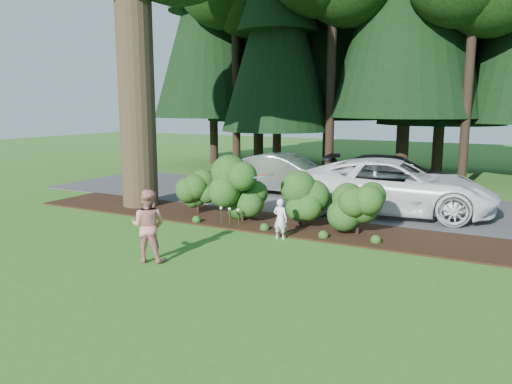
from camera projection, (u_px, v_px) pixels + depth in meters
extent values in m
plane|color=#2C661D|center=(191.00, 247.00, 12.70)|extent=(80.00, 80.00, 0.00)
cube|color=black|center=(252.00, 220.00, 15.52)|extent=(16.00, 2.50, 0.05)
cube|color=#38383A|center=(305.00, 198.00, 19.21)|extent=(22.00, 6.00, 0.03)
cylinder|color=#2F2117|center=(134.00, 32.00, 16.75)|extent=(1.24, 1.24, 12.00)
sphere|color=#1F4114|center=(198.00, 195.00, 16.30)|extent=(1.08, 1.08, 1.08)
cylinder|color=black|center=(198.00, 210.00, 16.38)|extent=(0.08, 0.08, 0.30)
sphere|color=#1F4114|center=(242.00, 192.00, 15.24)|extent=(1.35, 1.35, 1.35)
cylinder|color=black|center=(243.00, 217.00, 15.37)|extent=(0.08, 0.08, 0.30)
sphere|color=#1F4114|center=(301.00, 200.00, 14.68)|extent=(1.26, 1.26, 1.26)
cylinder|color=black|center=(300.00, 222.00, 14.80)|extent=(0.08, 0.08, 0.30)
sphere|color=#1F4114|center=(358.00, 211.00, 13.69)|extent=(1.17, 1.17, 1.17)
cylinder|color=black|center=(357.00, 231.00, 13.79)|extent=(0.08, 0.08, 0.30)
cylinder|color=#1F4114|center=(221.00, 217.00, 15.02)|extent=(0.01, 0.01, 0.50)
sphere|color=white|center=(221.00, 208.00, 14.97)|extent=(0.09, 0.09, 0.09)
cylinder|color=#1F4114|center=(230.00, 218.00, 14.88)|extent=(0.01, 0.01, 0.50)
sphere|color=white|center=(230.00, 209.00, 14.84)|extent=(0.09, 0.09, 0.09)
cylinder|color=#1F4114|center=(238.00, 219.00, 14.74)|extent=(0.01, 0.01, 0.50)
sphere|color=white|center=(238.00, 210.00, 14.70)|extent=(0.09, 0.09, 0.09)
cylinder|color=black|center=(196.00, 81.00, 28.42)|extent=(0.50, 0.50, 9.80)
cone|color=black|center=(195.00, 30.00, 27.93)|extent=(6.16, 6.16, 10.50)
cylinder|color=black|center=(238.00, 87.00, 27.75)|extent=(0.50, 0.50, 9.10)
cylinder|color=black|center=(292.00, 73.00, 26.67)|extent=(0.50, 0.50, 10.50)
cone|color=black|center=(292.00, 14.00, 26.15)|extent=(6.60, 6.60, 11.25)
cylinder|color=black|center=(335.00, 88.00, 24.12)|extent=(0.50, 0.50, 8.75)
cylinder|color=black|center=(404.00, 61.00, 23.38)|extent=(0.50, 0.50, 11.20)
cylinder|color=black|center=(474.00, 79.00, 23.01)|extent=(0.50, 0.50, 9.45)
cylinder|color=black|center=(256.00, 72.00, 31.51)|extent=(0.50, 0.50, 11.20)
cone|color=black|center=(257.00, 19.00, 30.95)|extent=(7.04, 7.04, 12.00)
cylinder|color=black|center=(337.00, 75.00, 28.57)|extent=(0.50, 0.50, 10.50)
cone|color=black|center=(338.00, 20.00, 28.05)|extent=(6.60, 6.60, 11.25)
cylinder|color=black|center=(451.00, 59.00, 26.53)|extent=(0.50, 0.50, 11.90)
imported|color=silver|center=(285.00, 174.00, 20.09)|extent=(4.88, 1.86, 1.59)
imported|color=white|center=(393.00, 186.00, 16.38)|extent=(6.83, 3.85, 1.80)
imported|color=black|center=(394.00, 175.00, 19.75)|extent=(5.63, 2.88, 1.57)
imported|color=white|center=(280.00, 219.00, 13.40)|extent=(0.42, 0.28, 1.11)
imported|color=red|center=(148.00, 226.00, 11.45)|extent=(0.98, 0.86, 1.69)
cylinder|color=#177081|center=(264.00, 176.00, 13.80)|extent=(0.57, 0.57, 0.14)
cylinder|color=#EF4014|center=(264.00, 175.00, 13.80)|extent=(0.40, 0.40, 0.10)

